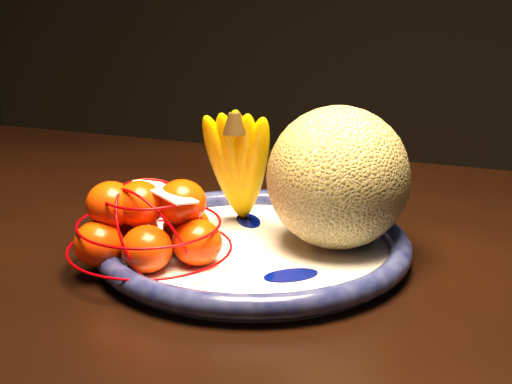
% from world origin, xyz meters
% --- Properties ---
extents(dining_table, '(1.67, 1.09, 0.80)m').
position_xyz_m(dining_table, '(-0.11, -0.02, 0.71)').
color(dining_table, black).
rests_on(dining_table, ground).
extents(fruit_bowl, '(0.33, 0.33, 0.03)m').
position_xyz_m(fruit_bowl, '(-0.25, 0.02, 0.81)').
color(fruit_bowl, white).
rests_on(fruit_bowl, dining_table).
extents(cantaloupe, '(0.15, 0.15, 0.15)m').
position_xyz_m(cantaloupe, '(-0.16, 0.05, 0.88)').
color(cantaloupe, olive).
rests_on(cantaloupe, fruit_bowl).
extents(banana_bunch, '(0.10, 0.09, 0.15)m').
position_xyz_m(banana_bunch, '(-0.28, 0.08, 0.88)').
color(banana_bunch, '#EEC200').
rests_on(banana_bunch, fruit_bowl).
extents(mandarin_bag, '(0.19, 0.19, 0.10)m').
position_xyz_m(mandarin_bag, '(-0.34, -0.04, 0.84)').
color(mandarin_bag, '#EF3D00').
rests_on(mandarin_bag, fruit_bowl).
extents(price_tag, '(0.08, 0.06, 0.01)m').
position_xyz_m(price_tag, '(-0.32, -0.04, 0.88)').
color(price_tag, white).
rests_on(price_tag, mandarin_bag).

